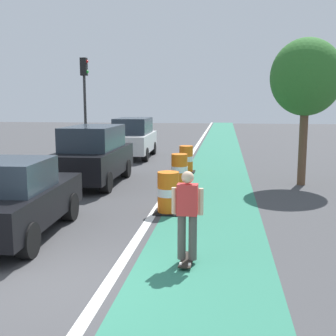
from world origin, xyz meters
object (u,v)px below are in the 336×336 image
pedestrian_crossing (117,134)px  traffic_barrel_mid (179,170)px  parked_suv_third (133,138)px  traffic_barrel_front (168,193)px  skateboarder_on_lane (187,214)px  parked_sedan_nearest (12,199)px  parked_suv_second (94,155)px  traffic_light_corner (85,89)px  street_tree_sidewalk (306,78)px  traffic_barrel_back (186,159)px

pedestrian_crossing → traffic_barrel_mid: bearing=-65.7°
parked_suv_third → traffic_barrel_front: size_ratio=4.27×
skateboarder_on_lane → parked_sedan_nearest: bearing=165.0°
parked_suv_second → traffic_light_corner: (-2.75, 7.39, 2.47)m
parked_suv_second → traffic_barrel_front: size_ratio=4.24×
parked_suv_third → pedestrian_crossing: parked_suv_third is taller
parked_sedan_nearest → street_tree_sidewalk: 10.26m
parked_sedan_nearest → traffic_barrel_front: bearing=37.9°
traffic_barrel_back → street_tree_sidewalk: size_ratio=0.22×
traffic_light_corner → traffic_barrel_back: bearing=-38.1°
traffic_barrel_back → skateboarder_on_lane: bearing=-84.6°
parked_sedan_nearest → parked_suv_second: bearing=90.6°
parked_suv_second → traffic_barrel_front: 4.79m
street_tree_sidewalk → skateboarder_on_lane: bearing=-112.9°
parked_suv_second → street_tree_sidewalk: size_ratio=0.92×
parked_suv_second → pedestrian_crossing: bearing=100.6°
traffic_barrel_mid → street_tree_sidewalk: bearing=8.4°
parked_suv_third → traffic_barrel_mid: 7.66m
traffic_light_corner → pedestrian_crossing: 5.09m
parked_sedan_nearest → traffic_barrel_back: size_ratio=3.84×
parked_suv_second → parked_suv_third: size_ratio=0.99×
traffic_barrel_front → skateboarder_on_lane: bearing=-76.8°
parked_sedan_nearest → traffic_barrel_front: size_ratio=3.84×
parked_sedan_nearest → traffic_light_corner: 13.92m
traffic_barrel_back → parked_suv_third: bearing=126.3°
traffic_light_corner → street_tree_sidewalk: 11.95m
traffic_barrel_front → traffic_barrel_mid: bearing=91.8°
parked_suv_third → pedestrian_crossing: (-2.07, 4.56, -0.17)m
parked_suv_third → traffic_barrel_front: bearing=-73.1°
skateboarder_on_lane → traffic_barrel_front: 3.52m
skateboarder_on_lane → street_tree_sidewalk: bearing=67.1°
parked_suv_third → traffic_light_corner: 3.60m
parked_sedan_nearest → parked_suv_third: bearing=90.9°
traffic_barrel_mid → street_tree_sidewalk: 5.29m
parked_sedan_nearest → parked_suv_third: 13.12m
traffic_barrel_mid → skateboarder_on_lane: bearing=-82.7°
pedestrian_crossing → street_tree_sidewalk: (9.43, -10.91, 2.80)m
parked_suv_second → traffic_light_corner: bearing=110.4°
parked_suv_third → traffic_barrel_mid: size_ratio=4.27×
parked_suv_second → traffic_barrel_mid: (3.01, 0.18, -0.50)m
traffic_barrel_front → traffic_barrel_back: bearing=91.2°
skateboarder_on_lane → traffic_barrel_mid: bearing=97.3°
traffic_barrel_front → street_tree_sidewalk: bearing=47.0°
skateboarder_on_lane → traffic_barrel_mid: skateboarder_on_lane is taller
skateboarder_on_lane → traffic_barrel_mid: 7.26m
skateboarder_on_lane → traffic_light_corner: 16.08m
parked_suv_second → parked_suv_third: bearing=91.1°
skateboarder_on_lane → traffic_light_corner: traffic_light_corner is taller
parked_suv_second → parked_suv_third: 7.15m
skateboarder_on_lane → street_tree_sidewalk: size_ratio=0.34×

